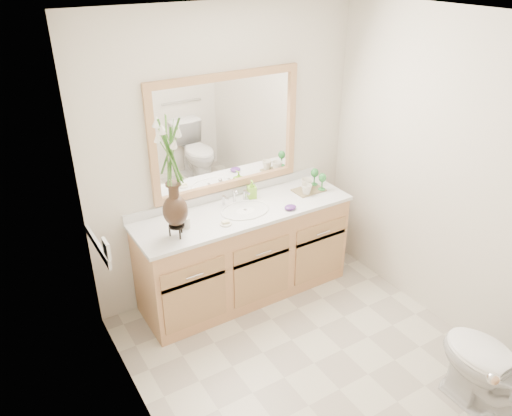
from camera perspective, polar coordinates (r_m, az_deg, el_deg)
floor at (r=3.89m, az=6.66°, el=-17.20°), size 2.60×2.60×0.00m
ceiling at (r=2.78m, az=9.50°, el=20.48°), size 2.40×2.60×0.02m
wall_back at (r=4.14m, az=-3.45°, el=5.93°), size 2.40×0.02×2.40m
wall_left at (r=2.67m, az=-12.96°, el=-8.16°), size 0.02×2.60×2.40m
wall_right at (r=3.97m, az=21.53°, el=2.94°), size 0.02×2.60×2.40m
vanity at (r=4.29m, az=-1.33°, el=-5.26°), size 1.80×0.55×0.80m
counter at (r=4.08m, az=-1.39°, el=-0.36°), size 1.84×0.57×0.03m
sink at (r=4.08m, az=-1.26°, el=-0.95°), size 0.38×0.34×0.23m
mirror at (r=4.05m, az=-3.38°, el=8.53°), size 1.32×0.04×0.97m
switch_plate at (r=3.42m, az=-16.72°, el=-4.48°), size 0.02×0.12×0.12m
door at (r=2.43m, az=21.78°, el=-20.41°), size 0.80×0.03×2.00m
toilet at (r=3.64m, az=25.60°, el=-16.28°), size 0.42×0.75×0.74m
flower_vase at (r=3.48m, az=-9.69°, el=5.41°), size 0.22×0.22×0.89m
tumbler at (r=3.83m, az=-8.03°, el=-1.68°), size 0.07×0.07×0.09m
soap_dish at (r=3.86m, az=-3.49°, el=-1.76°), size 0.09×0.09×0.03m
soap_bottle at (r=4.23m, az=-0.49°, el=2.06°), size 0.08×0.08×0.14m
purple_dish at (r=4.07m, az=3.95°, el=0.08°), size 0.10×0.08×0.04m
tray at (r=4.41m, az=6.04°, el=2.04°), size 0.27×0.18×0.01m
mug_left at (r=4.30m, az=5.79°, el=2.18°), size 0.10×0.10×0.09m
mug_right at (r=4.39m, az=5.80°, el=2.80°), size 0.12×0.12×0.10m
goblet_front at (r=4.37m, az=7.60°, el=3.34°), size 0.07×0.07×0.15m
goblet_back at (r=4.46m, az=6.72°, el=3.91°), size 0.07×0.07×0.16m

